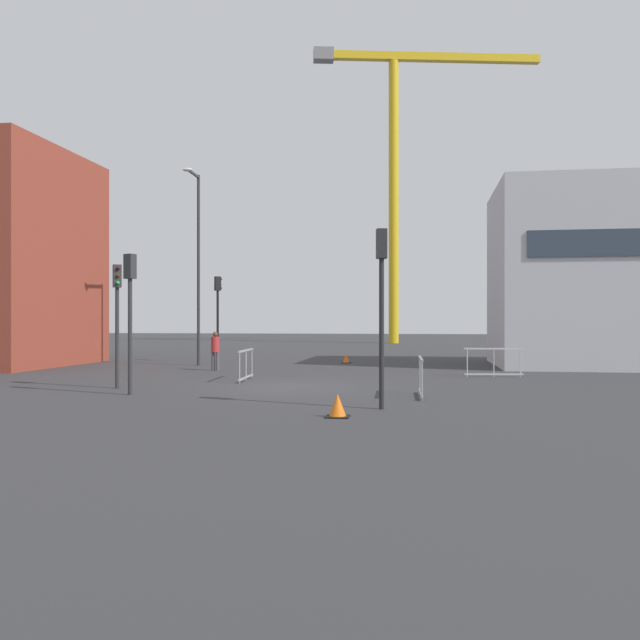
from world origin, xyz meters
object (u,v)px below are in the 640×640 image
object	(u,v)px
streetlamp_tall	(197,255)
traffic_cone_orange	(338,406)
construction_crane	(400,148)
traffic_cone_striped	(346,359)
traffic_light_island	(218,305)
pedestrian_walking	(215,348)
traffic_light_near	(117,305)
traffic_light_far	(130,300)
traffic_light_corner	(382,289)

from	to	relation	value
streetlamp_tall	traffic_cone_orange	bearing A→B (deg)	-60.88
streetlamp_tall	construction_crane	bearing A→B (deg)	75.09
streetlamp_tall	traffic_cone_striped	size ratio (longest dim) A/B	19.51
traffic_light_island	pedestrian_walking	bearing A→B (deg)	-73.73
traffic_light_near	construction_crane	bearing A→B (deg)	79.92
traffic_light_near	traffic_light_island	bearing A→B (deg)	93.27
pedestrian_walking	traffic_cone_striped	distance (m)	7.45
traffic_light_near	traffic_cone_striped	size ratio (longest dim) A/B	8.42
traffic_light_far	traffic_cone_orange	size ratio (longest dim) A/B	7.75
traffic_cone_striped	construction_crane	bearing A→B (deg)	86.56
traffic_light_corner	traffic_cone_orange	bearing A→B (deg)	-120.32
streetlamp_tall	traffic_light_far	distance (m)	12.21
streetlamp_tall	traffic_light_corner	xyz separation A→B (m)	(9.33, -13.72, -2.28)
traffic_light_corner	pedestrian_walking	size ratio (longest dim) A/B	2.63
traffic_cone_orange	pedestrian_walking	bearing A→B (deg)	118.33
construction_crane	traffic_light_island	size ratio (longest dim) A/B	6.21
traffic_light_corner	traffic_light_island	size ratio (longest dim) A/B	1.00
construction_crane	traffic_cone_orange	xyz separation A→B (m)	(0.14, -46.47, -17.47)
traffic_light_island	construction_crane	bearing A→B (deg)	74.35
traffic_light_far	construction_crane	bearing A→B (deg)	81.78
traffic_light_corner	traffic_light_near	bearing A→B (deg)	157.04
construction_crane	traffic_light_island	bearing A→B (deg)	-105.65
construction_crane	traffic_light_near	size ratio (longest dim) A/B	6.95
construction_crane	traffic_light_far	size ratio (longest dim) A/B	6.68
traffic_light_island	streetlamp_tall	bearing A→B (deg)	-95.60
construction_crane	traffic_light_corner	distance (m)	47.39
streetlamp_tall	traffic_cone_orange	distance (m)	18.07
construction_crane	traffic_light_far	bearing A→B (deg)	-98.22
traffic_light_corner	pedestrian_walking	distance (m)	13.54
traffic_light_island	pedestrian_walking	size ratio (longest dim) A/B	2.63
traffic_cone_striped	traffic_light_island	bearing A→B (deg)	-175.76
traffic_light_far	traffic_cone_striped	distance (m)	15.53
traffic_light_near	traffic_light_island	distance (m)	12.60
construction_crane	traffic_cone_striped	size ratio (longest dim) A/B	58.51
construction_crane	traffic_light_island	xyz separation A→B (m)	(-8.09, -28.87, -14.85)
traffic_light_far	traffic_cone_orange	xyz separation A→B (m)	(6.36, -3.42, -2.44)
traffic_light_far	traffic_cone_striped	world-z (taller)	traffic_light_far
pedestrian_walking	traffic_cone_striped	bearing A→B (deg)	48.65
traffic_light_far	traffic_light_corner	size ratio (longest dim) A/B	0.93
streetlamp_tall	traffic_light_far	world-z (taller)	streetlamp_tall
construction_crane	traffic_light_far	world-z (taller)	construction_crane
construction_crane	traffic_cone_striped	world-z (taller)	construction_crane
traffic_light_corner	traffic_cone_orange	size ratio (longest dim) A/B	8.33
pedestrian_walking	traffic_cone_striped	xyz separation A→B (m)	(4.90, 5.56, -0.73)
streetlamp_tall	traffic_cone_orange	world-z (taller)	streetlamp_tall
traffic_light_far	traffic_light_corner	distance (m)	7.48
streetlamp_tall	traffic_light_near	size ratio (longest dim) A/B	2.32
traffic_light_island	pedestrian_walking	world-z (taller)	traffic_light_island
construction_crane	streetlamp_tall	distance (m)	34.72
traffic_light_far	traffic_cone_orange	world-z (taller)	traffic_light_far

